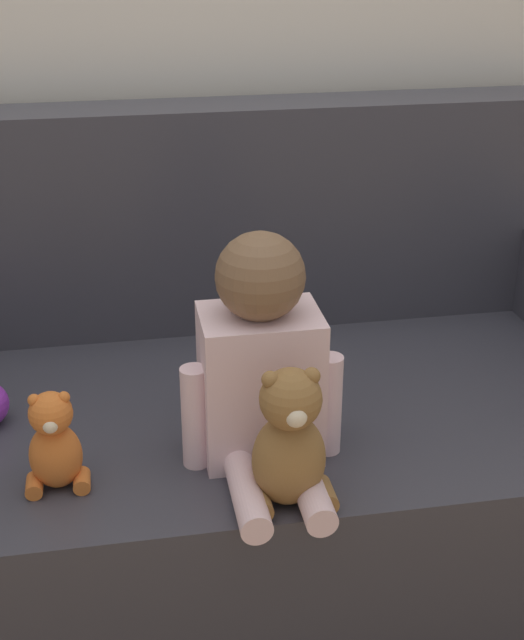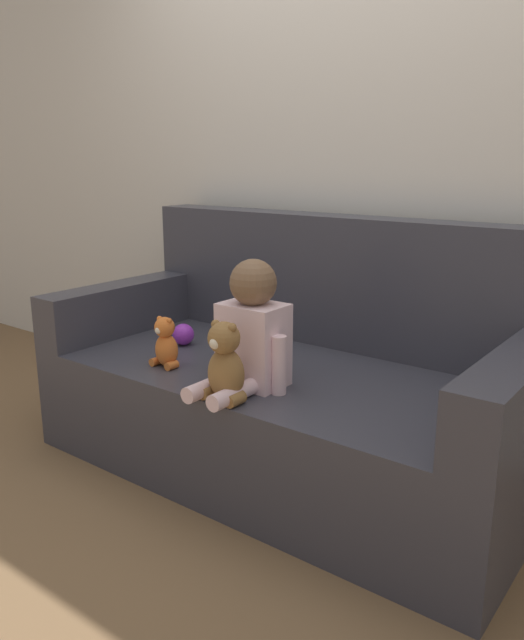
# 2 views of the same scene
# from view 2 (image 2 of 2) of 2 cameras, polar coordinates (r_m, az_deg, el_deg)

# --- Properties ---
(ground_plane) EXTENTS (12.00, 12.00, 0.00)m
(ground_plane) POSITION_cam_2_polar(r_m,az_deg,el_deg) (2.64, 2.00, -13.11)
(ground_plane) COLOR brown
(wall_back) EXTENTS (8.00, 0.05, 2.60)m
(wall_back) POSITION_cam_2_polar(r_m,az_deg,el_deg) (2.82, 9.15, 15.89)
(wall_back) COLOR silver
(wall_back) RESTS_ON ground_plane
(couch) EXTENTS (1.94, 0.95, 0.99)m
(couch) POSITION_cam_2_polar(r_m,az_deg,el_deg) (2.56, 2.99, -5.97)
(couch) COLOR #383842
(couch) RESTS_ON ground_plane
(person_baby) EXTENTS (0.31, 0.37, 0.46)m
(person_baby) POSITION_cam_2_polar(r_m,az_deg,el_deg) (2.20, -1.04, -1.21)
(person_baby) COLOR silver
(person_baby) RESTS_ON couch
(teddy_bear_brown) EXTENTS (0.16, 0.13, 0.28)m
(teddy_bear_brown) POSITION_cam_2_polar(r_m,az_deg,el_deg) (2.09, -3.40, -4.00)
(teddy_bear_brown) COLOR olive
(teddy_bear_brown) RESTS_ON couch
(plush_toy_side) EXTENTS (0.12, 0.09, 0.20)m
(plush_toy_side) POSITION_cam_2_polar(r_m,az_deg,el_deg) (2.46, -8.80, -2.12)
(plush_toy_side) COLOR orange
(plush_toy_side) RESTS_ON couch
(toy_ball) EXTENTS (0.09, 0.09, 0.09)m
(toy_ball) POSITION_cam_2_polar(r_m,az_deg,el_deg) (2.74, -7.21, -1.31)
(toy_ball) COLOR purple
(toy_ball) RESTS_ON couch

